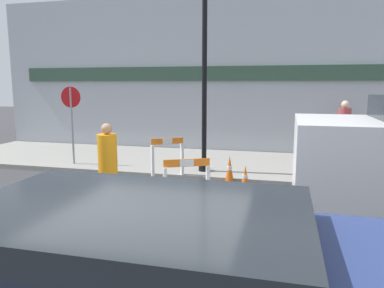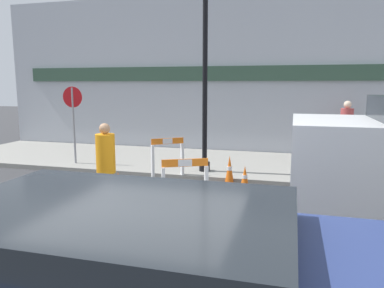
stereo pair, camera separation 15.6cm
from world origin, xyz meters
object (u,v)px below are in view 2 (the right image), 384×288
Objects in this scene: stop_sign at (73,112)px; person_worker at (106,168)px; streetlamp_post at (205,20)px; person_pedestrian at (346,129)px.

person_worker is at bearing 126.50° from stop_sign.
streetlamp_post is 5.45m from person_pedestrian.
streetlamp_post is at bearing 177.56° from stop_sign.
stop_sign reaches higher than person_worker.
streetlamp_post is at bearing 62.12° from person_pedestrian.
stop_sign is 4.64m from person_worker.
person_pedestrian is at bearing -16.19° from person_worker.
streetlamp_post reaches higher than person_pedestrian.
stop_sign is 8.16m from person_pedestrian.
streetlamp_post is 2.77× the size of stop_sign.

